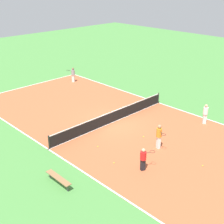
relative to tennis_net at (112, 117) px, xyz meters
name	(u,v)px	position (x,y,z in m)	size (l,w,h in m)	color
ground_plane	(112,123)	(0.00, 0.00, -0.51)	(80.00, 80.00, 0.00)	#47843D
court_surface	(112,123)	(0.00, 0.00, -0.50)	(11.76, 24.62, 0.02)	#B75633
tennis_net	(112,117)	(0.00, 0.00, 0.00)	(11.56, 0.10, 0.96)	black
bench	(58,178)	(7.51, 3.54, -0.12)	(0.36, 1.92, 0.45)	olive
player_near_white	(205,113)	(-4.93, 5.08, 0.41)	(0.51, 0.51, 1.58)	white
player_baseline_gray	(73,74)	(-4.05, -10.07, 0.40)	(0.67, 0.99, 1.56)	white
player_center_orange	(159,135)	(0.56, 4.93, 0.49)	(0.71, 0.98, 1.70)	white
player_coach_red	(143,158)	(3.20, 5.86, 0.32)	(0.99, 0.64, 1.44)	black
tennis_ball_midcourt	(114,163)	(3.93, 4.20, -0.45)	(0.07, 0.07, 0.07)	#CCE033
tennis_ball_far_baseline	(98,146)	(3.31, 2.05, -0.45)	(0.07, 0.07, 0.07)	#CCE033
tennis_ball_near_net	(143,137)	(0.08, 3.25, -0.45)	(0.07, 0.07, 0.07)	#CCE033
tennis_ball_left_sideline	(203,166)	(0.34, 8.11, -0.45)	(0.07, 0.07, 0.07)	#CCE033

